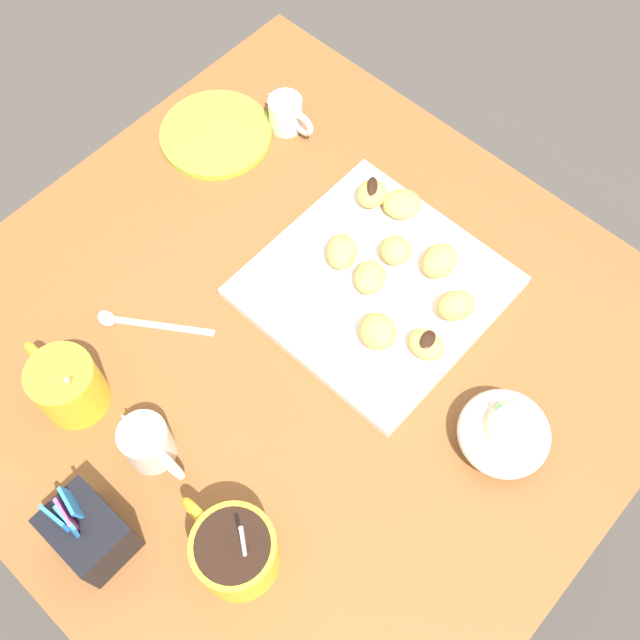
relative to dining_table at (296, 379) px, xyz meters
name	(u,v)px	position (x,y,z in m)	size (l,w,h in m)	color
ground_plane	(304,482)	(0.00, 0.00, -0.58)	(8.00, 8.00, 0.00)	#423D38
dining_table	(296,379)	(0.00, 0.00, 0.00)	(0.90, 0.87, 0.71)	brown
pastry_plate_square	(375,287)	(-0.03, -0.13, 0.14)	(0.31, 0.31, 0.02)	silver
coffee_mug_yellow_left	(235,551)	(-0.15, 0.25, 0.18)	(0.13, 0.10, 0.14)	yellow
coffee_mug_yellow_right	(66,384)	(0.15, 0.25, 0.18)	(0.12, 0.08, 0.13)	yellow
cream_pitcher_white	(148,443)	(0.02, 0.23, 0.17)	(0.10, 0.06, 0.07)	silver
sugar_caddy	(89,532)	(-0.01, 0.35, 0.17)	(0.09, 0.07, 0.11)	black
ice_cream_bowl	(505,432)	(-0.29, -0.07, 0.17)	(0.11, 0.11, 0.08)	silver
chocolate_sauce_pitcher	(286,112)	(0.27, -0.27, 0.16)	(0.09, 0.05, 0.06)	silver
saucer_lime_left	(216,134)	(0.33, -0.18, 0.14)	(0.17, 0.17, 0.01)	#9EC633
loose_spoon_near_saucer	(141,323)	(0.17, 0.12, 0.13)	(0.14, 0.10, 0.01)	silver
beignet_0	(439,261)	(-0.07, -0.21, 0.16)	(0.05, 0.06, 0.04)	#DBA351
beignet_1	(456,306)	(-0.13, -0.17, 0.17)	(0.05, 0.04, 0.04)	#DBA351
beignet_2	(426,345)	(-0.14, -0.10, 0.16)	(0.04, 0.05, 0.03)	#DBA351
chocolate_drizzle_2	(428,339)	(-0.14, -0.10, 0.18)	(0.03, 0.02, 0.01)	black
beignet_3	(396,250)	(-0.02, -0.19, 0.16)	(0.04, 0.04, 0.03)	#DBA351
beignet_4	(370,277)	(-0.02, -0.13, 0.16)	(0.05, 0.04, 0.03)	#DBA351
beignet_5	(402,204)	(0.02, -0.25, 0.16)	(0.05, 0.05, 0.03)	#DBA351
beignet_6	(342,251)	(0.03, -0.13, 0.16)	(0.06, 0.04, 0.03)	#DBA351
beignet_7	(372,194)	(0.07, -0.24, 0.16)	(0.05, 0.04, 0.03)	#DBA351
chocolate_drizzle_7	(372,186)	(0.07, -0.24, 0.18)	(0.03, 0.01, 0.01)	black
beignet_8	(378,331)	(-0.08, -0.07, 0.17)	(0.05, 0.05, 0.04)	#DBA351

